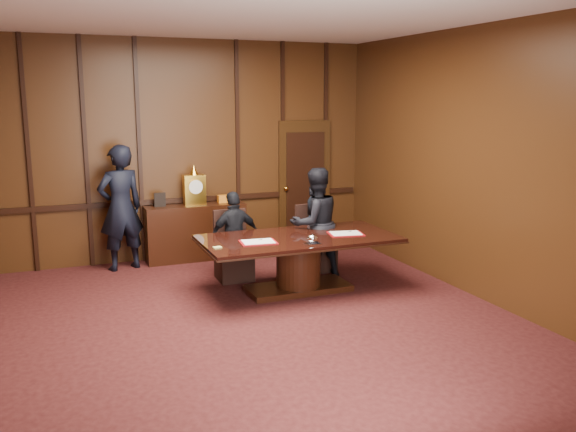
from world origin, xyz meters
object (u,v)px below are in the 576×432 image
object	(u,v)px
sideboard	(196,230)
conference_table	(298,255)
signatory_right	(318,233)
witness_left	(121,208)
witness_right	(315,223)
signatory_left	(235,236)

from	to	relation	value
sideboard	conference_table	bearing A→B (deg)	-67.40
sideboard	conference_table	distance (m)	2.34
signatory_right	witness_left	world-z (taller)	witness_left
signatory_right	witness_right	size ratio (longest dim) A/B	0.73
conference_table	signatory_left	distance (m)	1.04
signatory_right	witness_left	bearing A→B (deg)	-40.28
conference_table	witness_left	size ratio (longest dim) A/B	1.37
signatory_left	signatory_right	xyz separation A→B (m)	(1.30, 0.00, -0.06)
witness_right	witness_left	bearing A→B (deg)	-37.10
witness_left	witness_right	bearing A→B (deg)	134.53
signatory_right	sideboard	bearing A→B (deg)	-57.77
signatory_right	conference_table	bearing A→B (deg)	34.41
conference_table	signatory_right	xyz separation A→B (m)	(0.65, 0.80, 0.08)
sideboard	conference_table	world-z (taller)	sideboard
witness_left	signatory_right	bearing A→B (deg)	140.83
sideboard	signatory_left	xyz separation A→B (m)	(0.25, -1.36, 0.16)
sideboard	witness_right	size ratio (longest dim) A/B	0.99
signatory_right	witness_right	distance (m)	0.39
conference_table	witness_right	world-z (taller)	witness_right
witness_left	conference_table	bearing A→B (deg)	120.64
signatory_left	witness_right	world-z (taller)	witness_right
signatory_left	signatory_right	distance (m)	1.30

